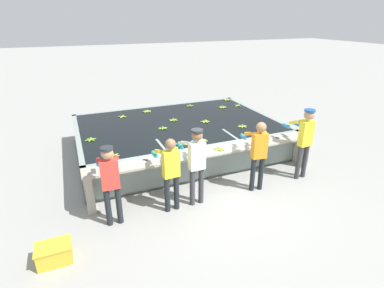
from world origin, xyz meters
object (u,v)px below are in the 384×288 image
worker_4 (305,137)px  banana_bunch_floating_4 (122,117)px  banana_bunch_floating_11 (91,140)px  banana_bunch_floating_3 (242,126)px  banana_bunch_floating_13 (179,144)px  banana_bunch_floating_0 (202,141)px  worker_3 (258,150)px  knife_0 (280,138)px  banana_bunch_floating_8 (173,120)px  banana_bunch_floating_10 (238,106)px  worker_1 (170,169)px  banana_bunch_floating_2 (147,111)px  banana_bunch_floating_7 (205,122)px  banana_bunch_floating_1 (190,106)px  banana_bunch_floating_9 (227,100)px  banana_bunch_floating_12 (113,156)px  banana_bunch_floating_6 (222,107)px  crate (54,253)px  banana_bunch_floating_5 (163,128)px  worker_0 (110,179)px  worker_2 (196,160)px  banana_bunch_ledge_0 (219,149)px  knife_1 (149,160)px

worker_4 → banana_bunch_floating_4: bearing=133.5°
banana_bunch_floating_11 → banana_bunch_floating_3: bearing=-8.6°
worker_4 → banana_bunch_floating_13: 2.94m
banana_bunch_floating_4 → banana_bunch_floating_0: bearing=-61.4°
worker_3 → banana_bunch_floating_13: bearing=139.6°
knife_0 → worker_3: bearing=-151.6°
banana_bunch_floating_8 → banana_bunch_floating_10: (2.51, 0.61, 0.00)m
worker_1 → banana_bunch_floating_2: (0.59, 4.05, -0.05)m
banana_bunch_floating_0 → banana_bunch_floating_7: size_ratio=1.00×
banana_bunch_floating_1 → banana_bunch_floating_9: same height
worker_3 → banana_bunch_floating_0: size_ratio=5.77×
banana_bunch_floating_0 → banana_bunch_floating_13: size_ratio=1.00×
worker_3 → banana_bunch_floating_7: 2.44m
banana_bunch_floating_8 → banana_bunch_floating_12: bearing=-138.1°
banana_bunch_floating_4 → banana_bunch_floating_6: size_ratio=0.89×
banana_bunch_floating_3 → crate: size_ratio=0.51×
banana_bunch_floating_9 → banana_bunch_floating_5: bearing=-146.8°
worker_1 → banana_bunch_floating_2: bearing=81.7°
banana_bunch_floating_7 → banana_bunch_floating_12: 3.09m
knife_0 → crate: size_ratio=0.59×
worker_0 → banana_bunch_floating_4: bearing=76.5°
banana_bunch_floating_3 → banana_bunch_floating_0: bearing=-160.0°
banana_bunch_floating_12 → crate: banana_bunch_floating_12 is taller
knife_0 → banana_bunch_floating_12: bearing=171.9°
banana_bunch_floating_0 → worker_4: bearing=-27.5°
worker_2 → banana_bunch_floating_2: 4.04m
knife_0 → worker_0: bearing=-172.3°
banana_bunch_floating_2 → banana_bunch_floating_3: bearing=-49.1°
banana_bunch_floating_11 → banana_bunch_ledge_0: bearing=-33.2°
worker_0 → banana_bunch_floating_0: size_ratio=5.66×
banana_bunch_floating_1 → banana_bunch_ledge_0: banana_bunch_ledge_0 is taller
banana_bunch_ledge_0 → knife_1: (-1.62, 0.09, -0.01)m
banana_bunch_floating_3 → worker_0: bearing=-156.1°
banana_bunch_floating_11 → banana_bunch_floating_12: same height
banana_bunch_floating_12 → banana_bunch_floating_5: bearing=39.7°
banana_bunch_floating_1 → banana_bunch_floating_5: size_ratio=0.98×
worker_3 → knife_1: bearing=164.5°
banana_bunch_floating_12 → banana_bunch_floating_0: bearing=0.8°
knife_0 → banana_bunch_floating_10: bearing=79.8°
banana_bunch_floating_1 → banana_bunch_floating_8: size_ratio=0.98×
banana_bunch_floating_7 → banana_bunch_floating_3: bearing=-44.8°
banana_bunch_floating_7 → banana_bunch_floating_8: bearing=149.1°
worker_2 → banana_bunch_floating_0: size_ratio=5.92×
worker_4 → knife_1: bearing=170.7°
banana_bunch_floating_2 → banana_bunch_floating_7: size_ratio=1.00×
worker_1 → banana_bunch_floating_0: (1.21, 1.15, -0.05)m
banana_bunch_floating_6 → banana_bunch_floating_13: (-2.41, -2.36, 0.00)m
banana_bunch_floating_1 → crate: 6.47m
banana_bunch_floating_4 → banana_bunch_floating_9: (3.86, 0.56, -0.00)m
worker_4 → banana_bunch_floating_1: size_ratio=6.26×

